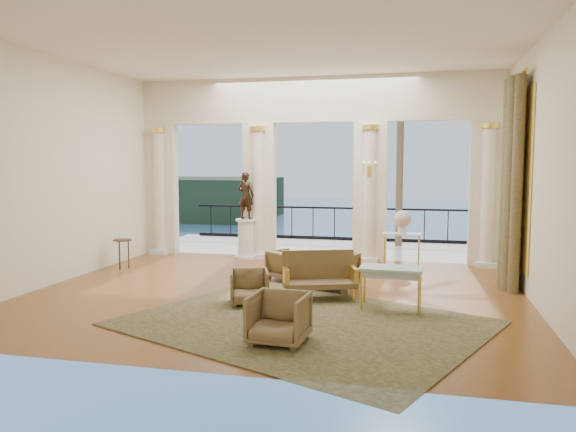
% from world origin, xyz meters
% --- Properties ---
extents(floor, '(9.00, 9.00, 0.00)m').
position_xyz_m(floor, '(0.00, 0.00, 0.00)').
color(floor, '#51230A').
rests_on(floor, ground).
extents(room_walls, '(9.00, 9.00, 9.00)m').
position_xyz_m(room_walls, '(0.00, -1.12, 2.88)').
color(room_walls, white).
rests_on(room_walls, ground).
extents(arcade, '(9.00, 0.56, 4.50)m').
position_xyz_m(arcade, '(-0.00, 3.82, 2.58)').
color(arcade, beige).
rests_on(arcade, ground).
extents(terrace, '(10.00, 3.60, 0.10)m').
position_xyz_m(terrace, '(0.00, 5.80, -0.05)').
color(terrace, beige).
rests_on(terrace, ground).
extents(balustrade, '(9.00, 0.06, 1.03)m').
position_xyz_m(balustrade, '(0.00, 7.40, 0.41)').
color(balustrade, black).
rests_on(balustrade, terrace).
extents(palm_tree, '(2.00, 2.00, 4.50)m').
position_xyz_m(palm_tree, '(2.00, 6.60, 4.09)').
color(palm_tree, '#4C3823').
rests_on(palm_tree, terrace).
extents(headland, '(22.00, 18.00, 6.00)m').
position_xyz_m(headland, '(-30.00, 70.00, -3.00)').
color(headland, black).
rests_on(headland, sea).
extents(sea, '(160.00, 160.00, 0.00)m').
position_xyz_m(sea, '(0.00, 60.00, -6.00)').
color(sea, '#2D5988').
rests_on(sea, ground).
extents(curtain, '(0.33, 1.40, 4.09)m').
position_xyz_m(curtain, '(4.28, 1.50, 2.02)').
color(curtain, '#4B4627').
rests_on(curtain, ground).
extents(window_frame, '(0.04, 1.60, 3.40)m').
position_xyz_m(window_frame, '(4.47, 1.50, 2.10)').
color(window_frame, '#EDC24E').
rests_on(window_frame, room_walls).
extents(wall_sconce, '(0.30, 0.11, 0.33)m').
position_xyz_m(wall_sconce, '(1.40, 3.51, 2.23)').
color(wall_sconce, '#EDC24E').
rests_on(wall_sconce, arcade).
extents(rug, '(6.13, 5.56, 0.02)m').
position_xyz_m(rug, '(0.91, -1.80, 0.01)').
color(rug, '#2B2F18').
rests_on(rug, ground).
extents(armchair_a, '(0.81, 0.78, 0.66)m').
position_xyz_m(armchair_a, '(-0.23, -0.89, 0.33)').
color(armchair_a, '#4D3D20').
rests_on(armchair_a, ground).
extents(armchair_b, '(0.79, 0.74, 0.76)m').
position_xyz_m(armchair_b, '(0.77, -2.79, 0.38)').
color(armchair_b, '#4D3D20').
rests_on(armchair_b, ground).
extents(armchair_c, '(0.94, 0.97, 0.78)m').
position_xyz_m(armchair_c, '(1.00, 0.61, 0.39)').
color(armchair_c, '#4D3D20').
rests_on(armchair_c, ground).
extents(armchair_d, '(0.89, 0.88, 0.67)m').
position_xyz_m(armchair_d, '(-0.07, 1.27, 0.34)').
color(armchair_d, '#4D3D20').
rests_on(armchair_d, ground).
extents(settee, '(1.40, 0.94, 0.85)m').
position_xyz_m(settee, '(0.86, -0.21, 0.42)').
color(settee, '#4D3D20').
rests_on(settee, ground).
extents(game_table, '(1.04, 0.59, 0.70)m').
position_xyz_m(game_table, '(2.14, -0.61, 0.63)').
color(game_table, '#92ADB7').
rests_on(game_table, ground).
extents(pedestal, '(0.55, 0.55, 1.01)m').
position_xyz_m(pedestal, '(-1.66, 3.50, 0.48)').
color(pedestal, silver).
rests_on(pedestal, ground).
extents(statue, '(0.47, 0.35, 1.17)m').
position_xyz_m(statue, '(-1.66, 3.50, 1.59)').
color(statue, black).
rests_on(statue, pedestal).
extents(console_table, '(0.87, 0.37, 0.81)m').
position_xyz_m(console_table, '(2.20, 3.05, 0.67)').
color(console_table, silver).
rests_on(console_table, ground).
extents(urn, '(0.39, 0.39, 0.52)m').
position_xyz_m(urn, '(2.20, 3.05, 1.11)').
color(urn, silver).
rests_on(urn, console_table).
extents(side_table, '(0.41, 0.41, 0.67)m').
position_xyz_m(side_table, '(-4.00, 1.56, 0.58)').
color(side_table, black).
rests_on(side_table, ground).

